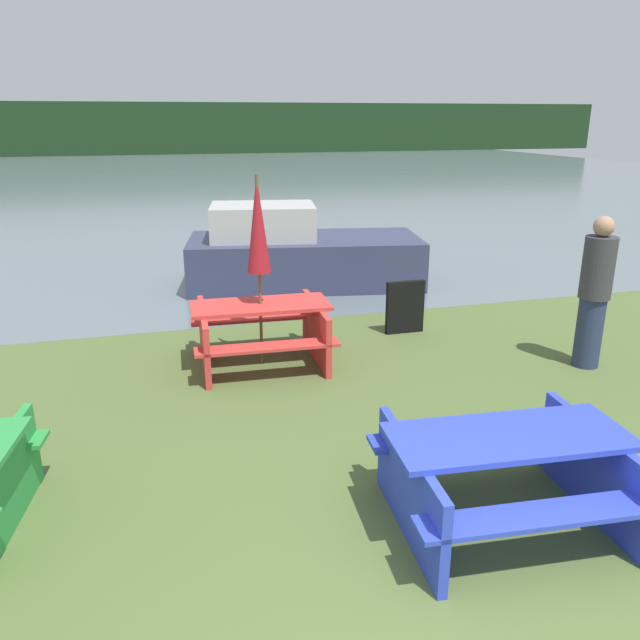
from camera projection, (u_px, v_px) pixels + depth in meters
name	position (u px, v px, depth m)	size (l,w,h in m)	color
water	(170.00, 176.00, 32.10)	(60.00, 50.00, 0.00)	slate
far_treeline	(156.00, 128.00, 49.78)	(80.00, 1.60, 4.00)	#193319
picnic_table_blue	(505.00, 469.00, 4.58)	(1.86, 1.52, 0.74)	blue
picnic_table_red	(261.00, 328.00, 7.62)	(1.72, 1.46, 0.77)	red
umbrella_crimson	(258.00, 226.00, 7.23)	(0.28, 0.28, 2.30)	brown
boat	(298.00, 254.00, 11.24)	(4.36, 2.47, 1.45)	#333856
person	(594.00, 293.00, 7.40)	(0.37, 0.37, 1.84)	#283351
signboard	(405.00, 307.00, 8.74)	(0.55, 0.08, 0.75)	black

